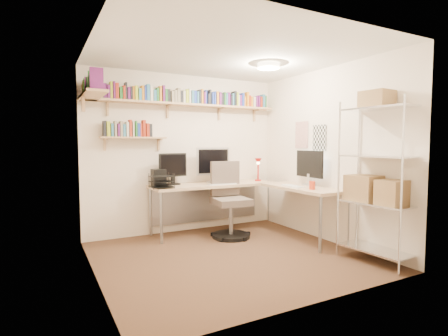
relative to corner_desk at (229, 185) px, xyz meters
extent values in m
plane|color=#3F291B|center=(-0.50, -0.93, -0.77)|extent=(3.20, 3.20, 0.00)
cube|color=beige|center=(-0.50, 0.57, 0.48)|extent=(3.20, 0.04, 2.50)
cube|color=beige|center=(-2.10, -0.93, 0.48)|extent=(0.04, 3.00, 2.50)
cube|color=beige|center=(1.10, -0.93, 0.48)|extent=(0.04, 3.00, 2.50)
cube|color=beige|center=(-0.50, -2.43, 0.48)|extent=(3.20, 0.04, 2.50)
cube|color=white|center=(-0.50, -0.93, 1.73)|extent=(3.20, 3.00, 0.04)
cube|color=white|center=(1.09, -0.38, 0.78)|extent=(0.01, 0.30, 0.42)
cube|color=silver|center=(1.09, -0.78, 0.73)|extent=(0.01, 0.28, 0.38)
cylinder|color=#FFEAC6|center=(0.20, -0.73, 1.69)|extent=(0.30, 0.30, 0.06)
cube|color=tan|center=(-0.50, 0.45, 1.25)|extent=(3.05, 0.25, 0.03)
cube|color=tan|center=(-1.97, 0.02, 1.25)|extent=(0.25, 1.00, 0.03)
cube|color=tan|center=(-1.35, 0.47, 0.73)|extent=(0.95, 0.20, 0.02)
cube|color=tan|center=(-1.70, 0.51, 1.18)|extent=(0.03, 0.20, 0.20)
cube|color=tan|center=(-0.80, 0.51, 1.18)|extent=(0.03, 0.20, 0.20)
cube|color=tan|center=(0.10, 0.51, 1.18)|extent=(0.03, 0.20, 0.20)
cube|color=tan|center=(0.80, 0.51, 1.18)|extent=(0.03, 0.20, 0.20)
cube|color=#611B65|center=(-1.96, 0.45, 1.38)|extent=(0.03, 0.12, 0.24)
cube|color=#611B65|center=(-1.93, 0.45, 1.38)|extent=(0.03, 0.13, 0.23)
cube|color=#A32B15|center=(-1.89, 0.45, 1.38)|extent=(0.02, 0.14, 0.22)
cube|color=#A32B15|center=(-1.84, 0.45, 1.36)|extent=(0.04, 0.14, 0.20)
cube|color=gray|center=(-1.79, 0.45, 1.38)|extent=(0.04, 0.12, 0.23)
cube|color=#611B65|center=(-1.75, 0.45, 1.37)|extent=(0.04, 0.13, 0.21)
cube|color=#611B65|center=(-1.70, 0.45, 1.36)|extent=(0.03, 0.15, 0.19)
cube|color=#A9BC23|center=(-1.66, 0.45, 1.39)|extent=(0.03, 0.12, 0.24)
cube|color=#611B65|center=(-1.62, 0.45, 1.39)|extent=(0.02, 0.13, 0.25)
cube|color=#A32B15|center=(-1.58, 0.45, 1.38)|extent=(0.04, 0.12, 0.23)
cube|color=#246D29|center=(-1.53, 0.45, 1.35)|extent=(0.04, 0.13, 0.18)
cube|color=#A32B15|center=(-1.49, 0.45, 1.36)|extent=(0.03, 0.14, 0.20)
cube|color=black|center=(-1.46, 0.45, 1.39)|extent=(0.02, 0.12, 0.25)
cube|color=#611B65|center=(-1.42, 0.45, 1.36)|extent=(0.03, 0.12, 0.18)
cube|color=black|center=(-1.38, 0.45, 1.36)|extent=(0.02, 0.12, 0.19)
cube|color=orange|center=(-1.35, 0.45, 1.37)|extent=(0.03, 0.11, 0.20)
cube|color=#A9BC23|center=(-1.31, 0.45, 1.37)|extent=(0.04, 0.14, 0.21)
cube|color=teal|center=(-1.26, 0.45, 1.35)|extent=(0.04, 0.13, 0.18)
cube|color=orange|center=(-1.22, 0.45, 1.37)|extent=(0.03, 0.13, 0.22)
cube|color=#213AAB|center=(-1.18, 0.45, 1.37)|extent=(0.02, 0.14, 0.22)
cube|color=teal|center=(-1.14, 0.45, 1.39)|extent=(0.04, 0.12, 0.25)
cube|color=beige|center=(-1.09, 0.45, 1.38)|extent=(0.04, 0.11, 0.24)
cube|color=teal|center=(-1.03, 0.45, 1.35)|extent=(0.04, 0.11, 0.17)
cube|color=#246D29|center=(-0.99, 0.45, 1.37)|extent=(0.03, 0.12, 0.20)
cube|color=orange|center=(-0.95, 0.45, 1.38)|extent=(0.03, 0.11, 0.24)
cube|color=#611B65|center=(-0.90, 0.45, 1.39)|extent=(0.03, 0.13, 0.25)
cube|color=#246D29|center=(-0.86, 0.45, 1.36)|extent=(0.03, 0.11, 0.20)
cube|color=black|center=(-0.82, 0.45, 1.36)|extent=(0.04, 0.11, 0.20)
cube|color=gray|center=(-0.76, 0.45, 1.35)|extent=(0.04, 0.15, 0.17)
cube|color=gray|center=(-0.71, 0.45, 1.36)|extent=(0.04, 0.14, 0.19)
cube|color=gray|center=(-0.66, 0.45, 1.38)|extent=(0.04, 0.11, 0.23)
cube|color=black|center=(-0.62, 0.45, 1.36)|extent=(0.03, 0.12, 0.19)
cube|color=beige|center=(-0.57, 0.45, 1.36)|extent=(0.04, 0.13, 0.19)
cube|color=#A9BC23|center=(-0.53, 0.45, 1.37)|extent=(0.04, 0.14, 0.21)
cube|color=beige|center=(-0.48, 0.45, 1.38)|extent=(0.03, 0.13, 0.23)
cube|color=teal|center=(-0.44, 0.45, 1.37)|extent=(0.04, 0.15, 0.20)
cube|color=#213AAB|center=(-0.39, 0.45, 1.37)|extent=(0.04, 0.14, 0.20)
cube|color=teal|center=(-0.35, 0.45, 1.36)|extent=(0.03, 0.15, 0.19)
cube|color=black|center=(-0.31, 0.45, 1.38)|extent=(0.04, 0.13, 0.22)
cube|color=orange|center=(-0.27, 0.45, 1.38)|extent=(0.03, 0.12, 0.24)
cube|color=#611B65|center=(-0.23, 0.45, 1.36)|extent=(0.03, 0.14, 0.20)
cube|color=#213AAB|center=(-0.20, 0.45, 1.38)|extent=(0.02, 0.11, 0.23)
cube|color=black|center=(-0.16, 0.45, 1.35)|extent=(0.03, 0.15, 0.17)
cube|color=black|center=(-0.13, 0.45, 1.38)|extent=(0.03, 0.12, 0.24)
cube|color=#213AAB|center=(-0.08, 0.45, 1.36)|extent=(0.03, 0.14, 0.20)
cube|color=#213AAB|center=(-0.04, 0.45, 1.37)|extent=(0.03, 0.12, 0.22)
cube|color=orange|center=(0.00, 0.45, 1.37)|extent=(0.04, 0.13, 0.22)
cube|color=#611B65|center=(0.05, 0.45, 1.37)|extent=(0.04, 0.15, 0.21)
cube|color=black|center=(0.09, 0.45, 1.36)|extent=(0.04, 0.12, 0.19)
cube|color=#246D29|center=(0.13, 0.45, 1.37)|extent=(0.03, 0.14, 0.21)
cube|color=teal|center=(0.17, 0.45, 1.37)|extent=(0.03, 0.14, 0.20)
cube|color=#611B65|center=(0.21, 0.45, 1.37)|extent=(0.04, 0.12, 0.22)
cube|color=black|center=(0.26, 0.45, 1.36)|extent=(0.03, 0.15, 0.18)
cube|color=teal|center=(0.29, 0.45, 1.37)|extent=(0.03, 0.13, 0.21)
cube|color=black|center=(0.33, 0.45, 1.39)|extent=(0.03, 0.14, 0.25)
cube|color=#A9BC23|center=(0.37, 0.45, 1.38)|extent=(0.03, 0.15, 0.23)
cube|color=beige|center=(0.40, 0.45, 1.36)|extent=(0.03, 0.12, 0.19)
cube|color=#611B65|center=(0.44, 0.45, 1.36)|extent=(0.04, 0.11, 0.19)
cube|color=#213AAB|center=(0.49, 0.45, 1.38)|extent=(0.04, 0.12, 0.23)
cube|color=orange|center=(0.53, 0.45, 1.35)|extent=(0.03, 0.11, 0.17)
cube|color=orange|center=(0.57, 0.45, 1.39)|extent=(0.04, 0.15, 0.25)
cube|color=#A32B15|center=(0.62, 0.45, 1.36)|extent=(0.03, 0.13, 0.19)
cube|color=orange|center=(0.66, 0.45, 1.35)|extent=(0.03, 0.12, 0.18)
cube|color=beige|center=(0.71, 0.45, 1.35)|extent=(0.04, 0.13, 0.18)
cube|color=#611B65|center=(0.76, 0.45, 1.36)|extent=(0.04, 0.13, 0.19)
cube|color=#611B65|center=(0.80, 0.45, 1.37)|extent=(0.03, 0.14, 0.21)
cube|color=#A32B15|center=(0.85, 0.45, 1.36)|extent=(0.04, 0.13, 0.19)
cube|color=teal|center=(0.90, 0.45, 1.38)|extent=(0.04, 0.12, 0.23)
cube|color=#246D29|center=(0.95, 0.45, 1.37)|extent=(0.02, 0.12, 0.21)
cube|color=#611B65|center=(-1.97, -0.41, 1.39)|extent=(0.15, 0.03, 0.25)
cube|color=#213AAB|center=(-1.97, -0.38, 1.37)|extent=(0.12, 0.02, 0.21)
cube|color=gray|center=(-1.97, -0.34, 1.39)|extent=(0.14, 0.03, 0.25)
cube|color=#213AAB|center=(-1.97, -0.29, 1.36)|extent=(0.13, 0.04, 0.20)
cube|color=gray|center=(-1.97, -0.24, 1.37)|extent=(0.12, 0.04, 0.21)
cube|color=#246D29|center=(-1.97, -0.19, 1.39)|extent=(0.13, 0.04, 0.24)
cube|color=beige|center=(-1.97, -0.16, 1.36)|extent=(0.14, 0.02, 0.19)
cube|color=#611B65|center=(-1.97, -0.11, 1.36)|extent=(0.12, 0.03, 0.19)
cube|color=gray|center=(-1.97, -0.08, 1.36)|extent=(0.11, 0.02, 0.20)
cube|color=#246D29|center=(-1.97, -0.04, 1.36)|extent=(0.14, 0.04, 0.20)
cube|color=#A9BC23|center=(-1.97, 0.02, 1.37)|extent=(0.11, 0.04, 0.21)
cube|color=gray|center=(-1.97, 0.07, 1.37)|extent=(0.11, 0.04, 0.21)
cube|color=#611B65|center=(-1.97, 0.12, 1.38)|extent=(0.14, 0.04, 0.22)
cube|color=beige|center=(-1.97, 0.17, 1.39)|extent=(0.14, 0.04, 0.25)
cube|color=#213AAB|center=(-1.97, 0.22, 1.38)|extent=(0.12, 0.04, 0.23)
cube|color=teal|center=(-1.97, 0.27, 1.36)|extent=(0.12, 0.04, 0.18)
cube|color=#246D29|center=(-1.97, 0.32, 1.38)|extent=(0.13, 0.04, 0.24)
cube|color=#A9BC23|center=(-1.97, 0.36, 1.37)|extent=(0.14, 0.02, 0.21)
cube|color=gray|center=(-1.97, 0.39, 1.38)|extent=(0.14, 0.04, 0.23)
cube|color=orange|center=(-1.97, 0.44, 1.35)|extent=(0.14, 0.04, 0.17)
cube|color=black|center=(-1.76, 0.47, 0.85)|extent=(0.04, 0.12, 0.22)
cube|color=#A9BC23|center=(-1.71, 0.47, 0.85)|extent=(0.04, 0.13, 0.21)
cube|color=teal|center=(-1.65, 0.47, 0.84)|extent=(0.03, 0.12, 0.19)
cube|color=gray|center=(-1.61, 0.47, 0.85)|extent=(0.03, 0.11, 0.22)
cube|color=#611B65|center=(-1.57, 0.47, 0.83)|extent=(0.03, 0.12, 0.18)
cube|color=gray|center=(-1.53, 0.47, 0.85)|extent=(0.03, 0.13, 0.22)
cube|color=teal|center=(-1.49, 0.47, 0.83)|extent=(0.04, 0.11, 0.18)
cube|color=beige|center=(-1.44, 0.47, 0.85)|extent=(0.03, 0.13, 0.21)
cube|color=#A32B15|center=(-1.40, 0.47, 0.87)|extent=(0.03, 0.12, 0.25)
cube|color=beige|center=(-1.36, 0.47, 0.86)|extent=(0.03, 0.11, 0.23)
cube|color=#246D29|center=(-1.32, 0.47, 0.86)|extent=(0.02, 0.14, 0.23)
cube|color=#213AAB|center=(-1.28, 0.47, 0.84)|extent=(0.04, 0.14, 0.20)
cube|color=#A32B15|center=(-1.24, 0.47, 0.84)|extent=(0.03, 0.12, 0.19)
cube|color=#A32B15|center=(-1.20, 0.47, 0.87)|extent=(0.04, 0.12, 0.25)
cube|color=#A32B15|center=(-1.15, 0.47, 0.84)|extent=(0.04, 0.14, 0.20)
cube|color=black|center=(-1.10, 0.47, 0.84)|extent=(0.04, 0.11, 0.19)
cube|color=beige|center=(-0.15, 0.25, -0.01)|extent=(2.00, 0.63, 0.04)
cube|color=beige|center=(0.86, -0.73, -0.01)|extent=(0.63, 1.37, 0.04)
cylinder|color=gray|center=(-1.09, -0.01, -0.40)|extent=(0.04, 0.04, 0.74)
cylinder|color=gray|center=(-1.09, 0.52, -0.40)|extent=(0.04, 0.04, 0.74)
cylinder|color=gray|center=(1.12, 0.52, -0.40)|extent=(0.04, 0.04, 0.74)
cylinder|color=gray|center=(0.59, -1.36, -0.40)|extent=(0.04, 0.04, 0.74)
cylinder|color=gray|center=(1.12, -1.36, -0.40)|extent=(0.04, 0.04, 0.74)
cube|color=gray|center=(-0.15, 0.53, -0.35)|extent=(1.90, 0.02, 0.58)
cube|color=silver|center=(-0.09, 0.38, 0.36)|extent=(0.58, 0.03, 0.44)
cube|color=black|center=(-0.09, 0.36, 0.36)|extent=(0.52, 0.00, 0.38)
cube|color=black|center=(-0.78, 0.38, 0.32)|extent=(0.46, 0.03, 0.36)
cube|color=black|center=(1.00, -0.67, 0.34)|extent=(0.03, 0.61, 0.40)
cube|color=silver|center=(0.98, -0.67, 0.34)|extent=(0.00, 0.55, 0.34)
cube|color=white|center=(-0.09, 0.06, 0.02)|extent=(0.44, 0.14, 0.02)
cube|color=white|center=(0.70, -0.67, 0.02)|extent=(0.14, 0.42, 0.02)
cylinder|color=#B3120F|center=(0.70, 0.25, 0.02)|extent=(0.11, 0.11, 0.02)
cylinder|color=#B3120F|center=(0.70, 0.25, 0.18)|extent=(0.03, 0.03, 0.30)
cone|color=#B3120F|center=(0.70, 0.25, 0.35)|extent=(0.13, 0.13, 0.09)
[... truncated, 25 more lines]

